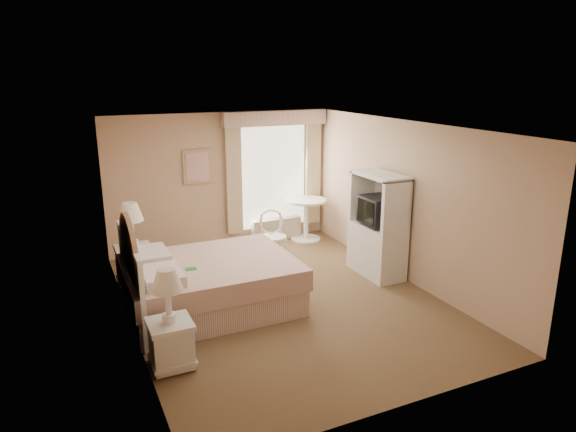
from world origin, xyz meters
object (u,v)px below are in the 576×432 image
nightstand_far (134,255)px  cafe_chair (273,232)px  bed (203,283)px  nightstand_near (170,331)px  round_table (306,213)px  armoire (377,233)px

nightstand_far → cafe_chair: size_ratio=1.42×
bed → nightstand_near: bed is taller
round_table → cafe_chair: cafe_chair is taller
nightstand_far → bed: bearing=-59.7°
nightstand_near → armoire: (3.65, 1.35, 0.26)m
bed → armoire: size_ratio=1.37×
bed → cafe_chair: bed is taller
bed → round_table: bed is taller
bed → cafe_chair: 2.08m
bed → armoire: 2.94m
nightstand_far → cafe_chair: nightstand_far is taller
bed → nightstand_far: bearing=120.3°
round_table → nightstand_far: bearing=-165.4°
nightstand_far → cafe_chair: bearing=1.5°
nightstand_far → round_table: nightstand_far is taller
nightstand_far → round_table: 3.52m
cafe_chair → armoire: size_ratio=0.54×
bed → nightstand_far: bed is taller
cafe_chair → nightstand_near: bearing=-125.7°
nightstand_near → round_table: (3.40, 3.41, 0.11)m
nightstand_near → round_table: bearing=45.1°
nightstand_near → cafe_chair: size_ratio=1.26×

